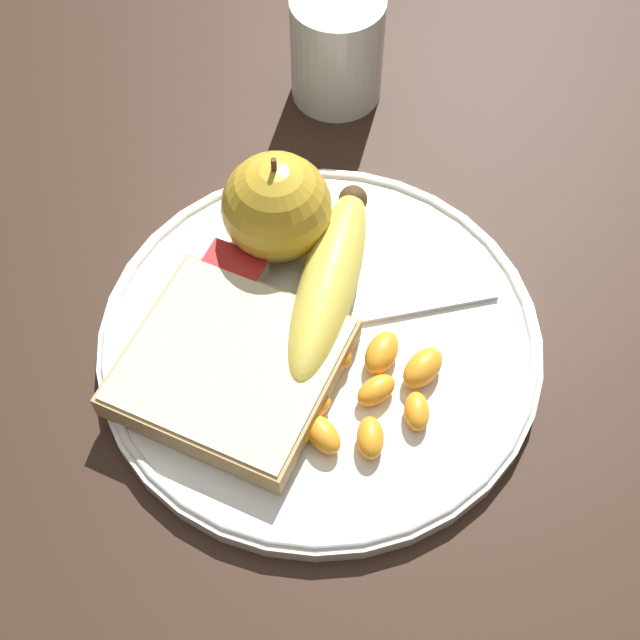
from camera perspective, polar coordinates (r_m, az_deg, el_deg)
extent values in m
plane|color=#332116|center=(0.58, 0.00, -1.69)|extent=(3.00, 3.00, 0.00)
cylinder|color=white|center=(0.57, 0.00, -1.38)|extent=(0.28, 0.28, 0.01)
torus|color=white|center=(0.57, 0.00, -1.07)|extent=(0.28, 0.28, 0.01)
cylinder|color=silver|center=(0.70, 1.09, 17.01)|extent=(0.07, 0.07, 0.09)
cylinder|color=orange|center=(0.70, 1.08, 16.60)|extent=(0.06, 0.06, 0.07)
sphere|color=gold|center=(0.58, -2.80, 7.23)|extent=(0.07, 0.07, 0.07)
cylinder|color=brown|center=(0.55, -2.97, 9.87)|extent=(0.00, 0.00, 0.01)
ellipsoid|color=#E0CC4C|center=(0.57, 0.54, 2.31)|extent=(0.06, 0.16, 0.04)
sphere|color=#473319|center=(0.61, 2.13, 7.71)|extent=(0.02, 0.02, 0.02)
cube|color=tan|center=(0.55, -5.71, -3.01)|extent=(0.13, 0.12, 0.02)
cube|color=beige|center=(0.55, -5.71, -3.01)|extent=(0.12, 0.11, 0.02)
cube|color=silver|center=(0.58, 5.31, 0.80)|extent=(0.11, 0.08, 0.00)
cube|color=silver|center=(0.57, -3.50, -0.81)|extent=(0.06, 0.05, 0.00)
cube|color=silver|center=(0.58, -5.60, 2.82)|extent=(0.04, 0.03, 0.02)
cube|color=#B21E1E|center=(0.58, -5.69, 3.43)|extent=(0.04, 0.03, 0.00)
ellipsoid|color=orange|center=(0.54, 3.61, -4.51)|extent=(0.03, 0.03, 0.01)
ellipsoid|color=orange|center=(0.55, 6.66, -2.91)|extent=(0.03, 0.04, 0.02)
ellipsoid|color=orange|center=(0.54, 6.21, -5.83)|extent=(0.02, 0.03, 0.01)
ellipsoid|color=orange|center=(0.53, 3.24, -7.54)|extent=(0.03, 0.03, 0.02)
ellipsoid|color=orange|center=(0.55, -0.33, -2.84)|extent=(0.03, 0.02, 0.01)
ellipsoid|color=orange|center=(0.55, 3.99, -2.04)|extent=(0.02, 0.03, 0.02)
ellipsoid|color=orange|center=(0.53, -0.66, -5.59)|extent=(0.03, 0.03, 0.02)
ellipsoid|color=orange|center=(0.55, 0.61, -1.77)|extent=(0.04, 0.03, 0.02)
ellipsoid|color=orange|center=(0.53, 0.17, -7.33)|extent=(0.03, 0.03, 0.02)
ellipsoid|color=orange|center=(0.53, -1.38, -6.79)|extent=(0.02, 0.04, 0.02)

